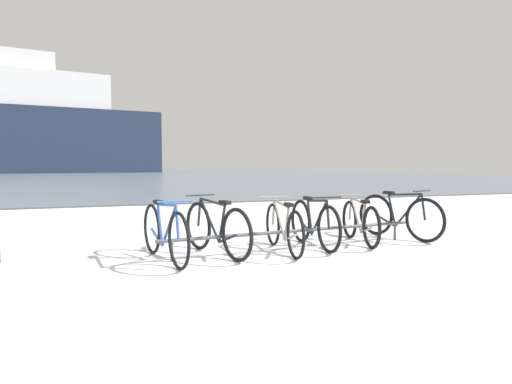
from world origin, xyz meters
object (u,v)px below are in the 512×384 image
object	(u,v)px
bicycle_0	(164,233)
bicycle_1	(216,229)
bicycle_5	(399,216)
bicycle_3	(314,224)
bicycle_4	(360,222)
bicycle_2	(283,228)

from	to	relation	value
bicycle_0	bicycle_1	size ratio (longest dim) A/B	1.06
bicycle_1	bicycle_5	size ratio (longest dim) A/B	1.02
bicycle_5	bicycle_1	bearing A→B (deg)	-175.42
bicycle_3	bicycle_5	bearing A→B (deg)	6.96
bicycle_4	bicycle_1	bearing A→B (deg)	-177.32
bicycle_1	bicycle_5	xyz separation A→B (m)	(3.29, 0.26, 0.01)
bicycle_3	bicycle_5	xyz separation A→B (m)	(1.74, 0.21, 0.02)
bicycle_1	bicycle_3	bearing A→B (deg)	1.89
bicycle_2	bicycle_5	world-z (taller)	bicycle_5
bicycle_4	bicycle_5	xyz separation A→B (m)	(0.88, 0.15, 0.04)
bicycle_0	bicycle_3	distance (m)	2.29
bicycle_1	bicycle_5	world-z (taller)	bicycle_5
bicycle_2	bicycle_5	distance (m)	2.34
bicycle_3	bicycle_0	bearing A→B (deg)	-175.36
bicycle_2	bicycle_4	distance (m)	1.45
bicycle_2	bicycle_3	size ratio (longest dim) A/B	1.03
bicycle_1	bicycle_4	size ratio (longest dim) A/B	1.06
bicycle_2	bicycle_4	bearing A→B (deg)	8.44
bicycle_4	bicycle_3	bearing A→B (deg)	-175.89
bicycle_0	bicycle_4	distance (m)	3.15
bicycle_0	bicycle_1	xyz separation A→B (m)	(0.73, 0.13, -0.00)
bicycle_0	bicycle_4	xyz separation A→B (m)	(3.14, 0.25, -0.04)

